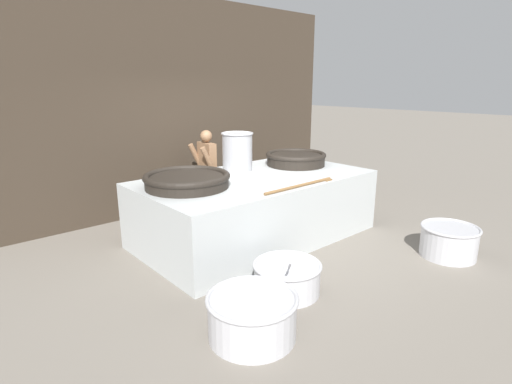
{
  "coord_description": "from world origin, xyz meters",
  "views": [
    {
      "loc": [
        -3.8,
        -4.32,
        2.29
      ],
      "look_at": [
        0.0,
        0.0,
        0.72
      ],
      "focal_mm": 28.0,
      "sensor_mm": 36.0,
      "label": 1
    }
  ],
  "objects": [
    {
      "name": "giant_wok_far",
      "position": [
        1.07,
        0.2,
        1.07
      ],
      "size": [
        1.01,
        1.01,
        0.21
      ],
      "color": "black",
      "rests_on": "hearth_platform"
    },
    {
      "name": "prep_bowl_meat",
      "position": [
        -1.68,
        -1.86,
        0.23
      ],
      "size": [
        0.86,
        0.86,
        0.41
      ],
      "color": "#B7B7BC",
      "rests_on": "ground_plane"
    },
    {
      "name": "stock_pot",
      "position": [
        0.07,
        0.52,
        1.26
      ],
      "size": [
        0.5,
        0.5,
        0.6
      ],
      "color": "#9E9EA3",
      "rests_on": "hearth_platform"
    },
    {
      "name": "hearth_platform",
      "position": [
        0.0,
        0.0,
        0.48
      ],
      "size": [
        3.46,
        1.91,
        0.95
      ],
      "color": "#B2B7B7",
      "rests_on": "ground_plane"
    },
    {
      "name": "prep_bowl_extra",
      "position": [
        1.5,
        -2.27,
        0.23
      ],
      "size": [
        0.76,
        0.76,
        0.43
      ],
      "color": "#B7B7BC",
      "rests_on": "ground_plane"
    },
    {
      "name": "ground_plane",
      "position": [
        0.0,
        0.0,
        0.0
      ],
      "size": [
        60.0,
        60.0,
        0.0
      ],
      "primitive_type": "plane",
      "color": "slate"
    },
    {
      "name": "back_wall",
      "position": [
        0.0,
        2.24,
        1.89
      ],
      "size": [
        7.3,
        0.24,
        3.78
      ],
      "primitive_type": "cube",
      "color": "#382D23",
      "rests_on": "ground_plane"
    },
    {
      "name": "prep_bowl_vegetables",
      "position": [
        -0.85,
        -1.5,
        0.19
      ],
      "size": [
        0.82,
        0.85,
        0.67
      ],
      "color": "#B7B7BC",
      "rests_on": "ground_plane"
    },
    {
      "name": "stirring_paddle",
      "position": [
        0.08,
        -0.85,
        0.97
      ],
      "size": [
        1.27,
        0.1,
        0.04
      ],
      "rotation": [
        0.0,
        0.0,
        0.01
      ],
      "color": "brown",
      "rests_on": "hearth_platform"
    },
    {
      "name": "giant_wok_near",
      "position": [
        -1.1,
        0.13,
        1.06
      ],
      "size": [
        1.14,
        1.14,
        0.19
      ],
      "color": "black",
      "rests_on": "hearth_platform"
    },
    {
      "name": "cook",
      "position": [
        0.13,
        1.48,
        0.81
      ],
      "size": [
        0.37,
        0.57,
        1.5
      ],
      "rotation": [
        0.0,
        0.0,
        3.04
      ],
      "color": "#8C6647",
      "rests_on": "ground_plane"
    }
  ]
}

